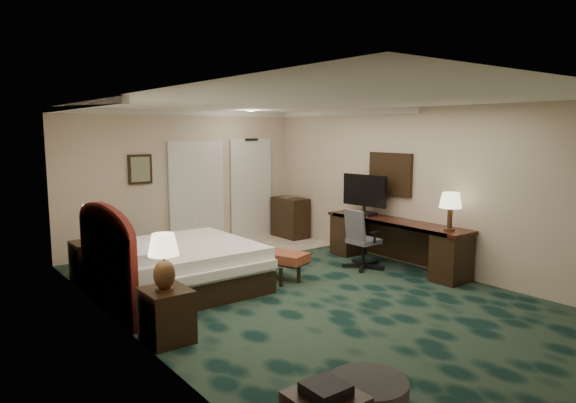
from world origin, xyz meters
TOP-DOWN VIEW (x-y plane):
  - floor at (0.00, 0.00)m, footprint 5.00×7.50m
  - ceiling at (0.00, 0.00)m, footprint 5.00×7.50m
  - wall_back at (0.00, 3.75)m, footprint 5.00×0.00m
  - wall_left at (-2.50, 0.00)m, footprint 0.00×7.50m
  - wall_right at (2.50, 0.00)m, footprint 0.00×7.50m
  - crown_molding at (0.00, 0.00)m, footprint 5.00×7.50m
  - tile_patch at (0.90, 2.90)m, footprint 3.20×1.70m
  - headboard at (-2.44, 1.00)m, footprint 0.12×2.00m
  - entry_door at (1.55, 3.72)m, footprint 1.02×0.06m
  - closet_doors at (0.25, 3.71)m, footprint 1.20×0.06m
  - wall_art at (-0.90, 3.71)m, footprint 0.45×0.06m
  - wall_mirror at (2.46, 0.60)m, footprint 0.05×0.95m
  - bed at (-1.35, 1.23)m, footprint 2.11×1.95m
  - nightstand_near at (-2.24, -0.39)m, footprint 0.47×0.54m
  - nightstand_far at (-2.23, 2.46)m, footprint 0.50×0.57m
  - lamp_near at (-2.27, -0.42)m, footprint 0.39×0.39m
  - lamp_far at (-2.20, 2.42)m, footprint 0.32×0.32m
  - bed_bench at (0.11, 0.99)m, footprint 0.85×1.34m
  - desk at (2.18, 0.21)m, footprint 0.60×2.77m
  - tv at (2.19, 0.96)m, footprint 0.18×0.94m
  - desk_lamp at (2.18, -0.87)m, footprint 0.38×0.38m
  - desk_chair at (1.69, 0.46)m, footprint 0.61×0.57m
  - minibar at (2.22, 3.20)m, footprint 0.46×0.83m

SIDE VIEW (x-z plane):
  - floor at x=0.00m, z-range 0.00..0.00m
  - tile_patch at x=0.90m, z-range 0.00..0.01m
  - bed_bench at x=0.11m, z-range 0.00..0.43m
  - nightstand_near at x=-2.24m, z-range 0.00..0.59m
  - nightstand_far at x=-2.23m, z-range 0.00..0.62m
  - bed at x=-1.35m, z-range 0.00..0.67m
  - desk at x=2.18m, z-range 0.00..0.80m
  - minibar at x=2.22m, z-range 0.00..0.87m
  - desk_chair at x=1.69m, z-range 0.00..1.02m
  - headboard at x=-2.44m, z-range 0.00..1.40m
  - lamp_near at x=-2.27m, z-range 0.59..1.22m
  - lamp_far at x=-2.20m, z-range 0.62..1.20m
  - entry_door at x=1.55m, z-range -0.04..2.14m
  - closet_doors at x=0.25m, z-range 0.00..2.10m
  - desk_lamp at x=2.18m, z-range 0.80..1.39m
  - tv at x=2.19m, z-range 0.80..1.53m
  - wall_back at x=0.00m, z-range 0.00..2.70m
  - wall_left at x=-2.50m, z-range 0.00..2.70m
  - wall_right at x=2.50m, z-range 0.00..2.70m
  - wall_mirror at x=2.46m, z-range 1.18..1.93m
  - wall_art at x=-0.90m, z-range 1.33..1.88m
  - crown_molding at x=0.00m, z-range 2.60..2.70m
  - ceiling at x=0.00m, z-range 2.70..2.70m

